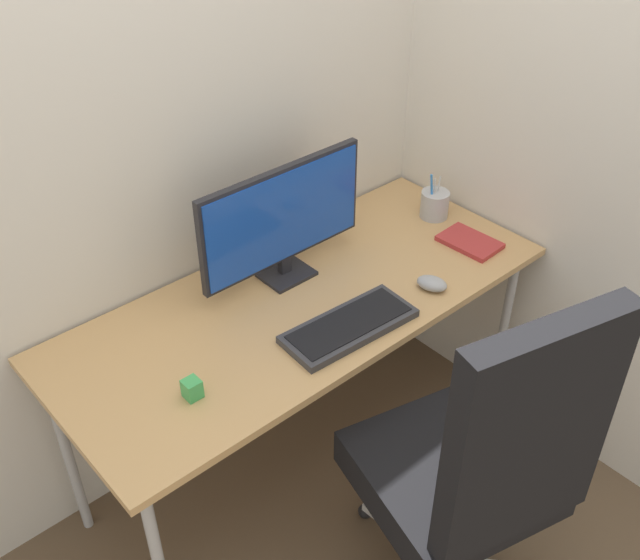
# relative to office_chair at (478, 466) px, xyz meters

# --- Properties ---
(ground_plane) EXTENTS (8.00, 8.00, 0.00)m
(ground_plane) POSITION_rel_office_chair_xyz_m (0.01, 0.70, -0.61)
(ground_plane) COLOR brown
(wall_back) EXTENTS (3.15, 0.04, 2.80)m
(wall_back) POSITION_rel_office_chair_xyz_m (0.01, 1.06, 0.79)
(wall_back) COLOR silver
(wall_back) RESTS_ON ground_plane
(wall_side_right) EXTENTS (0.04, 2.24, 2.80)m
(wall_side_right) POSITION_rel_office_chair_xyz_m (0.83, 0.48, 0.79)
(wall_side_right) COLOR silver
(wall_side_right) RESTS_ON ground_plane
(desk) EXTENTS (1.57, 0.66, 0.74)m
(desk) POSITION_rel_office_chair_xyz_m (0.01, 0.70, 0.08)
(desk) COLOR tan
(desk) RESTS_ON ground_plane
(office_chair) EXTENTS (0.61, 0.63, 1.18)m
(office_chair) POSITION_rel_office_chair_xyz_m (0.00, 0.00, 0.00)
(office_chair) COLOR black
(office_chair) RESTS_ON ground_plane
(monitor) EXTENTS (0.59, 0.13, 0.38)m
(monitor) POSITION_rel_office_chair_xyz_m (0.05, 0.84, 0.33)
(monitor) COLOR black
(monitor) RESTS_ON desk
(keyboard) EXTENTS (0.41, 0.19, 0.03)m
(keyboard) POSITION_rel_office_chair_xyz_m (0.02, 0.50, 0.14)
(keyboard) COLOR #333338
(keyboard) RESTS_ON desk
(mouse) EXTENTS (0.09, 0.11, 0.04)m
(mouse) POSITION_rel_office_chair_xyz_m (0.34, 0.48, 0.15)
(mouse) COLOR #9EA0A5
(mouse) RESTS_ON desk
(pen_holder) EXTENTS (0.10, 0.10, 0.17)m
(pen_holder) POSITION_rel_office_chair_xyz_m (0.67, 0.76, 0.18)
(pen_holder) COLOR #B2B5BA
(pen_holder) RESTS_ON desk
(notebook) EXTENTS (0.14, 0.20, 0.02)m
(notebook) POSITION_rel_office_chair_xyz_m (0.63, 0.56, 0.13)
(notebook) COLOR #B23333
(notebook) RESTS_ON desk
(desk_clamp_accessory) EXTENTS (0.04, 0.04, 0.05)m
(desk_clamp_accessory) POSITION_rel_office_chair_xyz_m (-0.47, 0.58, 0.15)
(desk_clamp_accessory) COLOR #3FAD59
(desk_clamp_accessory) RESTS_ON desk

